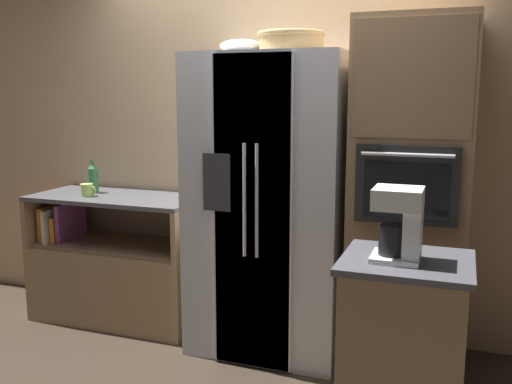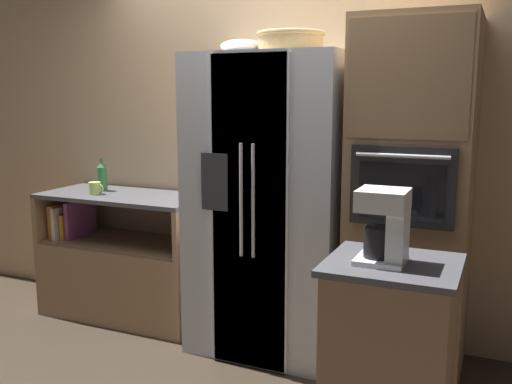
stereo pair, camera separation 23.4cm
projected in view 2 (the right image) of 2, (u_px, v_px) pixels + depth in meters
The scene contains 11 objects.
ground_plane at pixel (248, 344), 3.80m from camera, with size 20.00×20.00×0.00m, color #382D23.
wall_back at pixel (275, 129), 3.96m from camera, with size 12.00×0.06×2.80m.
counter_left at pixel (127, 270), 4.26m from camera, with size 1.24×0.60×0.92m.
refrigerator at pixel (272, 205), 3.62m from camera, with size 0.96×0.76×1.89m.
wall_oven at pixel (411, 200), 3.29m from camera, with size 0.66×0.72×2.06m.
island_counter at pixel (389, 360), 2.57m from camera, with size 0.57×0.53×0.92m.
wicker_basket at pixel (291, 41), 3.32m from camera, with size 0.40×0.40×0.11m.
fruit_bowl at pixel (242, 46), 3.45m from camera, with size 0.26×0.26×0.08m.
bottle_tall at pixel (102, 176), 4.28m from camera, with size 0.07×0.07×0.24m.
mug at pixel (95, 188), 4.13m from camera, with size 0.12×0.09×0.09m.
coffee_maker at pixel (387, 224), 2.43m from camera, with size 0.21×0.21×0.32m.
Camera 2 is at (1.49, -3.24, 1.65)m, focal length 40.00 mm.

